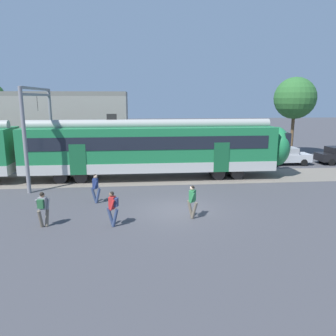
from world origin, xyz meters
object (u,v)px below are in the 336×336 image
object	(u,v)px
pedestrian_grey	(43,206)
parked_car_silver	(286,156)
commuter_train	(30,150)
pedestrian_navy	(95,186)
pedestrian_green	(192,199)
pedestrian_red	(113,206)

from	to	relation	value
pedestrian_grey	parked_car_silver	world-z (taller)	pedestrian_grey
pedestrian_grey	parked_car_silver	size ratio (longest dim) A/B	0.42
commuter_train	pedestrian_navy	bearing A→B (deg)	-46.97
pedestrian_green	pedestrian_red	bearing A→B (deg)	-169.56
pedestrian_navy	commuter_train	bearing A→B (deg)	133.03
commuter_train	pedestrian_red	world-z (taller)	commuter_train
commuter_train	pedestrian_grey	bearing A→B (deg)	-70.16
pedestrian_green	parked_car_silver	size ratio (longest dim) A/B	0.42
parked_car_silver	pedestrian_red	bearing A→B (deg)	-137.63
pedestrian_red	pedestrian_green	distance (m)	3.88
pedestrian_grey	pedestrian_red	bearing A→B (deg)	-3.22
pedestrian_grey	pedestrian_navy	distance (m)	3.94
commuter_train	parked_car_silver	xyz separation A→B (m)	(20.81, 3.95, -1.47)
pedestrian_grey	pedestrian_green	distance (m)	7.02
pedestrian_navy	pedestrian_red	distance (m)	3.80
commuter_train	parked_car_silver	size ratio (longest dim) A/B	9.51
commuter_train	pedestrian_navy	size ratio (longest dim) A/B	22.83
commuter_train	pedestrian_grey	world-z (taller)	commuter_train
pedestrian_grey	pedestrian_navy	size ratio (longest dim) A/B	1.00
commuter_train	parked_car_silver	distance (m)	21.23
pedestrian_green	commuter_train	bearing A→B (deg)	140.41
parked_car_silver	pedestrian_green	bearing A→B (deg)	-130.39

